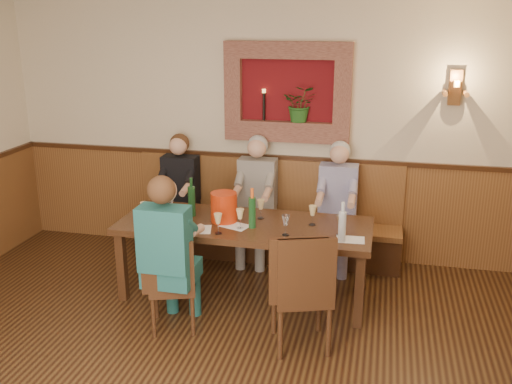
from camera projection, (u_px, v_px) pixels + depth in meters
The scene contains 30 objects.
room_shell at pixel (168, 149), 3.36m from camera, with size 6.04×6.04×2.82m.
wainscoting at pixel (177, 342), 3.75m from camera, with size 6.02×6.02×1.15m.
wall_niche at pixel (291, 97), 6.08m from camera, with size 1.36×0.30×1.06m.
wall_sconce at pixel (455, 88), 5.67m from camera, with size 0.25×0.20×0.35m.
dining_table at pixel (245, 230), 5.45m from camera, with size 2.40×0.90×0.75m.
bench at pixel (265, 229), 6.43m from camera, with size 3.00×0.45×1.11m.
chair_near_left at pixel (174, 301), 4.97m from camera, with size 0.49×0.49×0.88m.
chair_near_right at pixel (301, 313), 4.68m from camera, with size 0.58×0.58×1.03m.
person_bench_left at pixel (179, 206), 6.47m from camera, with size 0.40×0.49×1.38m.
person_bench_mid at pixel (256, 211), 6.27m from camera, with size 0.41×0.51×1.41m.
person_bench_right at pixel (336, 218), 6.09m from camera, with size 0.40×0.49×1.39m.
person_chair_front at pixel (170, 267), 4.85m from camera, with size 0.42×0.52×1.43m.
spittoon_bucket at pixel (224, 207), 5.43m from camera, with size 0.25×0.25×0.29m, color red.
wine_bottle_green_a at pixel (252, 212), 5.26m from camera, with size 0.09×0.09×0.38m.
wine_bottle_green_b at pixel (192, 200), 5.57m from camera, with size 0.09×0.09×0.39m.
water_bottle at pixel (342, 226), 4.94m from camera, with size 0.08×0.08×0.36m.
tasting_sheet_a at pixel (165, 220), 5.49m from camera, with size 0.27×0.20×0.00m, color white.
tasting_sheet_b at pixel (235, 226), 5.34m from camera, with size 0.26×0.18×0.00m, color white.
tasting_sheet_c at pixel (350, 240), 5.02m from camera, with size 0.25×0.18×0.00m, color white.
tasting_sheet_d at pixel (194, 230), 5.25m from camera, with size 0.31×0.22×0.00m, color white.
wine_glass_0 at pixel (286, 225), 5.09m from camera, with size 0.08×0.08×0.19m, color white, non-canonical shape.
wine_glass_1 at pixel (218, 224), 5.13m from camera, with size 0.08×0.08×0.19m, color #ECD18D, non-canonical shape.
wine_glass_2 at pixel (340, 225), 5.09m from camera, with size 0.08×0.08×0.19m, color white, non-canonical shape.
wine_glass_3 at pixel (313, 215), 5.34m from camera, with size 0.08×0.08×0.19m, color #ECD18D, non-canonical shape.
wine_glass_4 at pixel (261, 209), 5.52m from camera, with size 0.08×0.08×0.19m, color #ECD18D, non-canonical shape.
wine_glass_5 at pixel (221, 209), 5.52m from camera, with size 0.08×0.08×0.19m, color white, non-canonical shape.
wine_glass_6 at pixel (145, 212), 5.44m from camera, with size 0.08×0.08×0.19m, color #ECD18D, non-canonical shape.
wine_glass_7 at pixel (171, 204), 5.66m from camera, with size 0.08×0.08×0.19m, color white, non-canonical shape.
wine_glass_8 at pixel (175, 216), 5.33m from camera, with size 0.08×0.08×0.19m, color #ECD18D, non-canonical shape.
wine_glass_9 at pixel (240, 219), 5.26m from camera, with size 0.08×0.08×0.19m, color #ECD18D, non-canonical shape.
Camera 1 is at (1.24, -3.09, 2.66)m, focal length 40.00 mm.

